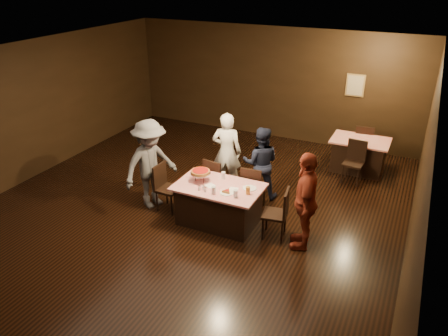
{
  "coord_description": "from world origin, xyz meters",
  "views": [
    {
      "loc": [
        3.84,
        -6.1,
        4.5
      ],
      "look_at": [
        0.68,
        0.55,
        1.0
      ],
      "focal_mm": 35.0,
      "sensor_mm": 36.0,
      "label": 1
    }
  ],
  "objects_px": {
    "glass_back": "(223,175)",
    "diner_red_shirt": "(305,201)",
    "glass_front_right": "(236,194)",
    "diner_grey_knit": "(150,164)",
    "chair_end_left": "(168,188)",
    "back_table": "(358,155)",
    "chair_back_near": "(353,163)",
    "glass_amber": "(248,190)",
    "chair_end_right": "(275,213)",
    "main_table": "(219,204)",
    "pizza_stand": "(200,172)",
    "glass_front_left": "(214,190)",
    "diner_navy_hoodie": "(261,163)",
    "chair_far_left": "(217,179)",
    "chair_far_right": "(254,187)",
    "plate_empty": "(250,188)",
    "chair_back_far": "(363,143)",
    "diner_white_jacket": "(227,152)"
  },
  "relations": [
    {
      "from": "glass_back",
      "to": "diner_red_shirt",
      "type": "bearing_deg",
      "value": -11.36
    },
    {
      "from": "diner_red_shirt",
      "to": "glass_front_right",
      "type": "height_order",
      "value": "diner_red_shirt"
    },
    {
      "from": "diner_grey_knit",
      "to": "chair_end_left",
      "type": "bearing_deg",
      "value": -70.39
    },
    {
      "from": "back_table",
      "to": "diner_grey_knit",
      "type": "height_order",
      "value": "diner_grey_knit"
    },
    {
      "from": "chair_back_near",
      "to": "glass_amber",
      "type": "xyz_separation_m",
      "value": [
        -1.36,
        -2.82,
        0.37
      ]
    },
    {
      "from": "chair_end_right",
      "to": "glass_amber",
      "type": "bearing_deg",
      "value": -93.06
    },
    {
      "from": "main_table",
      "to": "pizza_stand",
      "type": "relative_size",
      "value": 4.21
    },
    {
      "from": "glass_front_left",
      "to": "pizza_stand",
      "type": "bearing_deg",
      "value": 142.13
    },
    {
      "from": "back_table",
      "to": "glass_front_left",
      "type": "distance_m",
      "value": 4.25
    },
    {
      "from": "diner_navy_hoodie",
      "to": "diner_red_shirt",
      "type": "xyz_separation_m",
      "value": [
        1.3,
        -1.31,
        0.11
      ]
    },
    {
      "from": "diner_grey_knit",
      "to": "main_table",
      "type": "bearing_deg",
      "value": -69.38
    },
    {
      "from": "back_table",
      "to": "chair_far_left",
      "type": "distance_m",
      "value": 3.6
    },
    {
      "from": "glass_amber",
      "to": "diner_navy_hoodie",
      "type": "bearing_deg",
      "value": 101.51
    },
    {
      "from": "glass_amber",
      "to": "main_table",
      "type": "bearing_deg",
      "value": 175.24
    },
    {
      "from": "back_table",
      "to": "chair_far_right",
      "type": "xyz_separation_m",
      "value": [
        -1.56,
        -2.72,
        0.09
      ]
    },
    {
      "from": "chair_end_right",
      "to": "diner_grey_knit",
      "type": "height_order",
      "value": "diner_grey_knit"
    },
    {
      "from": "chair_far_right",
      "to": "chair_back_near",
      "type": "bearing_deg",
      "value": -130.12
    },
    {
      "from": "diner_navy_hoodie",
      "to": "glass_front_right",
      "type": "bearing_deg",
      "value": 77.25
    },
    {
      "from": "main_table",
      "to": "chair_far_right",
      "type": "bearing_deg",
      "value": 61.93
    },
    {
      "from": "back_table",
      "to": "diner_grey_knit",
      "type": "relative_size",
      "value": 0.72
    },
    {
      "from": "main_table",
      "to": "glass_front_left",
      "type": "xyz_separation_m",
      "value": [
        0.05,
        -0.3,
        0.46
      ]
    },
    {
      "from": "diner_navy_hoodie",
      "to": "plate_empty",
      "type": "bearing_deg",
      "value": 83.81
    },
    {
      "from": "back_table",
      "to": "glass_amber",
      "type": "relative_size",
      "value": 9.29
    },
    {
      "from": "chair_end_left",
      "to": "chair_back_far",
      "type": "height_order",
      "value": "same"
    },
    {
      "from": "chair_end_left",
      "to": "diner_grey_knit",
      "type": "relative_size",
      "value": 0.52
    },
    {
      "from": "chair_back_near",
      "to": "diner_navy_hoodie",
      "type": "height_order",
      "value": "diner_navy_hoodie"
    },
    {
      "from": "chair_far_left",
      "to": "diner_white_jacket",
      "type": "xyz_separation_m",
      "value": [
        -0.05,
        0.56,
        0.38
      ]
    },
    {
      "from": "glass_back",
      "to": "pizza_stand",
      "type": "bearing_deg",
      "value": -144.46
    },
    {
      "from": "diner_grey_knit",
      "to": "glass_amber",
      "type": "distance_m",
      "value": 2.09
    },
    {
      "from": "chair_far_left",
      "to": "back_table",
      "type": "bearing_deg",
      "value": -122.19
    },
    {
      "from": "pizza_stand",
      "to": "diner_white_jacket",
      "type": "bearing_deg",
      "value": 92.39
    },
    {
      "from": "plate_empty",
      "to": "glass_back",
      "type": "bearing_deg",
      "value": 165.96
    },
    {
      "from": "pizza_stand",
      "to": "plate_empty",
      "type": "bearing_deg",
      "value": 6.01
    },
    {
      "from": "diner_white_jacket",
      "to": "plate_empty",
      "type": "distance_m",
      "value": 1.54
    },
    {
      "from": "chair_far_right",
      "to": "chair_end_left",
      "type": "xyz_separation_m",
      "value": [
        -1.5,
        -0.75,
        0.0
      ]
    },
    {
      "from": "pizza_stand",
      "to": "chair_back_near",
      "type": "bearing_deg",
      "value": 49.12
    },
    {
      "from": "diner_white_jacket",
      "to": "diner_navy_hoodie",
      "type": "xyz_separation_m",
      "value": [
        0.78,
        -0.04,
        -0.09
      ]
    },
    {
      "from": "pizza_stand",
      "to": "main_table",
      "type": "bearing_deg",
      "value": -7.13
    },
    {
      "from": "main_table",
      "to": "glass_back",
      "type": "relative_size",
      "value": 11.43
    },
    {
      "from": "chair_back_near",
      "to": "chair_back_far",
      "type": "xyz_separation_m",
      "value": [
        0.0,
        1.3,
        0.0
      ]
    },
    {
      "from": "chair_back_near",
      "to": "glass_back",
      "type": "distance_m",
      "value": 3.2
    },
    {
      "from": "chair_far_right",
      "to": "diner_grey_knit",
      "type": "height_order",
      "value": "diner_grey_knit"
    },
    {
      "from": "chair_far_right",
      "to": "chair_end_left",
      "type": "height_order",
      "value": "same"
    },
    {
      "from": "main_table",
      "to": "chair_end_right",
      "type": "xyz_separation_m",
      "value": [
        1.1,
        0.0,
        0.09
      ]
    },
    {
      "from": "chair_back_near",
      "to": "glass_amber",
      "type": "distance_m",
      "value": 3.15
    },
    {
      "from": "chair_back_near",
      "to": "pizza_stand",
      "type": "height_order",
      "value": "pizza_stand"
    },
    {
      "from": "back_table",
      "to": "chair_end_right",
      "type": "xyz_separation_m",
      "value": [
        -0.86,
        -3.47,
        0.09
      ]
    },
    {
      "from": "glass_front_left",
      "to": "glass_back",
      "type": "xyz_separation_m",
      "value": [
        -0.1,
        0.6,
        0.0
      ]
    },
    {
      "from": "diner_white_jacket",
      "to": "glass_back",
      "type": "distance_m",
      "value": 1.09
    },
    {
      "from": "main_table",
      "to": "diner_grey_knit",
      "type": "xyz_separation_m",
      "value": [
        -1.49,
        0.01,
        0.52
      ]
    }
  ]
}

